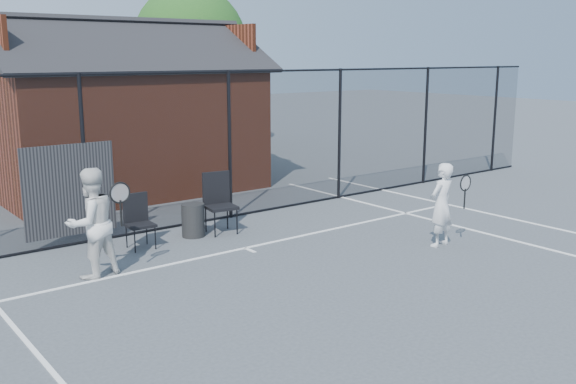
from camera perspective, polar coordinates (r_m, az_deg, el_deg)
ground at (r=9.00m, az=7.06°, el=-9.43°), size 80.00×80.00×0.00m
court_lines at (r=8.19m, az=13.71°, el=-11.87°), size 11.02×18.00×0.01m
fence at (r=12.41m, az=-10.29°, el=3.34°), size 22.04×3.00×3.00m
clubhouse at (r=16.33m, az=-14.36°, el=5.77°), size 6.50×4.36×4.19m
tree_right at (r=23.40m, az=-8.69°, el=12.94°), size 3.97×3.97×5.70m
player_front at (r=11.46m, az=13.49°, el=-1.11°), size 0.68×0.51×1.48m
player_back at (r=10.01m, az=-17.07°, el=-2.65°), size 0.96×0.79×1.67m
chair_left at (r=11.33m, az=-13.01°, el=-2.66°), size 0.47×0.48×0.93m
chair_right at (r=12.06m, az=-5.98°, el=-1.09°), size 0.61×0.63×1.11m
waste_bin at (r=11.96m, az=-8.43°, el=-2.49°), size 0.51×0.51×0.62m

